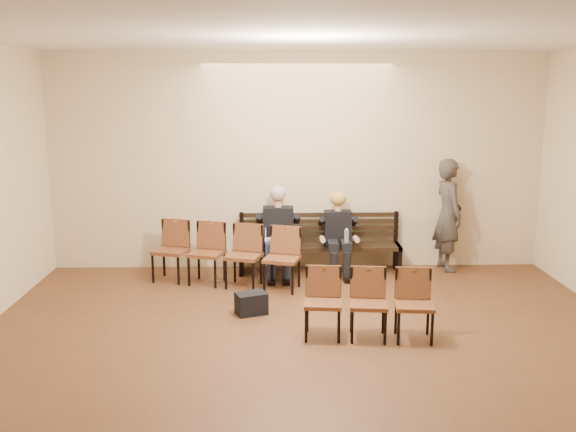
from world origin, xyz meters
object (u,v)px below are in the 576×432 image
Objects in this scene: bench at (320,258)px; chair_row_back at (368,305)px; passerby at (448,206)px; chair_row_front at (225,255)px; water_bottle at (346,244)px; bag at (251,303)px; seated_man at (278,231)px; laptop at (276,242)px; seated_woman at (338,237)px.

chair_row_back is at bearing -82.56° from bench.
passerby is 3.68m from chair_row_front.
water_bottle is 2.14m from bag.
passerby is at bearing 15.84° from water_bottle.
passerby reaches higher than seated_man.
water_bottle reaches higher than bench.
laptop is 1.69m from bag.
passerby is at bearing 6.97° from seated_woman.
bag is at bearing 153.85° from chair_row_back.
seated_man is 0.24m from laptop.
seated_woman reaches higher than chair_row_back.
seated_woman is at bearing 97.47° from chair_row_back.
chair_row_back is (-0.02, -2.41, -0.14)m from water_bottle.
chair_row_front is 2.83m from chair_row_back.
water_bottle is at bearing -68.81° from seated_woman.
laptop is at bearing -99.96° from seated_man.
bag is 1.69m from chair_row_back.
bench is 1.82× the size of seated_man.
bag is 0.26× the size of chair_row_back.
water_bottle is (0.10, -0.26, -0.05)m from seated_woman.
passerby reaches higher than seated_woman.
chair_row_back reaches higher than water_bottle.
chair_row_back reaches higher than bench.
water_bottle is (0.38, -0.38, 0.34)m from bench.
chair_row_front is at bearing 108.85° from bag.
seated_man is 4.12× the size of laptop.
chair_row_front is 1.50× the size of chair_row_back.
chair_row_back is (-1.71, -2.89, -0.63)m from passerby.
seated_woman is (0.28, -0.12, 0.39)m from bench.
seated_woman is at bearing 86.84° from passerby.
water_bottle is 1.83m from passerby.
laptop reaches higher than water_bottle.
chair_row_back is (1.85, -2.14, -0.04)m from chair_row_front.
passerby reaches higher than bag.
seated_woman is 1.84m from chair_row_front.
laptop is at bearing -155.98° from bench.
bag is at bearing -118.74° from bench.
water_bottle is at bearing -13.96° from seated_man.
seated_woman reaches higher than chair_row_front.
bench is at bearing 103.10° from chair_row_back.
seated_man is 2.88m from chair_row_back.
chair_row_back is (0.36, -2.79, 0.20)m from bench.
passerby reaches higher than chair_row_front.
bench is 11.53× the size of water_bottle.
chair_row_front is at bearing 136.42° from chair_row_back.
seated_woman is 0.54× the size of chair_row_front.
seated_woman is 5.45× the size of water_bottle.
seated_man reaches higher than laptop.
laptop is at bearing 176.46° from water_bottle.
seated_woman is 3.55× the size of laptop.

